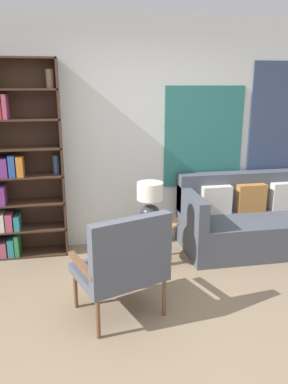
# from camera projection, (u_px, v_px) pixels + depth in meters

# --- Properties ---
(ground_plane) EXTENTS (14.00, 14.00, 0.00)m
(ground_plane) POSITION_uv_depth(u_px,v_px,m) (152.00, 344.00, 2.88)
(ground_plane) COLOR #847056
(wall_back) EXTENTS (6.40, 0.08, 2.70)m
(wall_back) POSITION_uv_depth(u_px,v_px,m) (125.00, 135.00, 4.44)
(wall_back) COLOR silver
(wall_back) RESTS_ON ground_plane
(bookshelf) EXTENTS (0.97, 0.30, 2.20)m
(bookshelf) POSITION_uv_depth(u_px,v_px,m) (6.00, 165.00, 4.10)
(bookshelf) COLOR #422B1E
(bookshelf) RESTS_ON ground_plane
(armchair) EXTENTS (0.85, 0.78, 0.94)m
(armchair) POSITION_uv_depth(u_px,v_px,m) (125.00, 261.00, 3.06)
(armchair) COLOR brown
(armchair) RESTS_ON ground_plane
(couch) EXTENTS (1.76, 0.88, 0.88)m
(couch) POSITION_uv_depth(u_px,v_px,m) (254.00, 220.00, 4.56)
(couch) COLOR #474C56
(couch) RESTS_ON ground_plane
(side_table) EXTENTS (0.53, 0.53, 0.51)m
(side_table) POSITION_uv_depth(u_px,v_px,m) (155.00, 225.00, 4.06)
(side_table) COLOR #99704C
(side_table) RESTS_ON ground_plane
(table_lamp) EXTENTS (0.27, 0.27, 0.43)m
(table_lamp) POSITION_uv_depth(u_px,v_px,m) (150.00, 200.00, 3.94)
(table_lamp) COLOR #2D2D33
(table_lamp) RESTS_ON side_table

